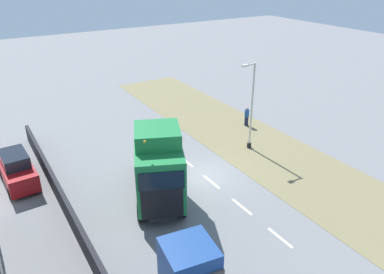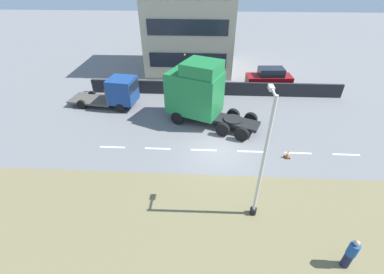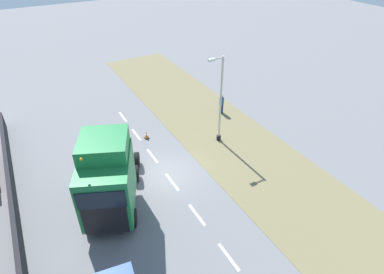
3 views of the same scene
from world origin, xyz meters
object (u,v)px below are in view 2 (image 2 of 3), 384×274
Objects in this scene: lorry_cab at (198,92)px; traffic_cone_lead at (288,154)px; parked_car at (269,79)px; lamp_post at (261,168)px; flatbed_truck at (118,92)px; pedestrian at (350,254)px.

lorry_cab is 12.78× the size of traffic_cone_lead.
lamp_post is at bearing 163.67° from parked_car.
lorry_cab is 1.18× the size of flatbed_truck.
pedestrian is (-2.62, -3.50, -2.23)m from lamp_post.
pedestrian reaches higher than traffic_cone_lead.
lamp_post is at bearing 53.16° from pedestrian.
lorry_cab is 7.34m from flatbed_truck.
flatbed_truck is at bearing 97.21° from lorry_cab.
lorry_cab reaches higher than pedestrian.
flatbed_truck is at bearing 105.58° from parked_car.
pedestrian is (-18.53, 0.25, -0.20)m from parked_car.
lorry_cab is 1.11× the size of lamp_post.
flatbed_truck is 14.70m from parked_car.
flatbed_truck is at bearing 44.66° from pedestrian.
pedestrian is (-13.83, -13.67, -0.58)m from flatbed_truck.
traffic_cone_lead is (4.66, -2.92, -2.78)m from lamp_post.
pedestrian is 7.33m from traffic_cone_lead.
flatbed_truck is 19.46m from pedestrian.
lorry_cab is 4.34× the size of pedestrian.
pedestrian is at bearing 52.27° from flatbed_truck.
flatbed_truck reaches higher than parked_car.
flatbed_truck reaches higher than pedestrian.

